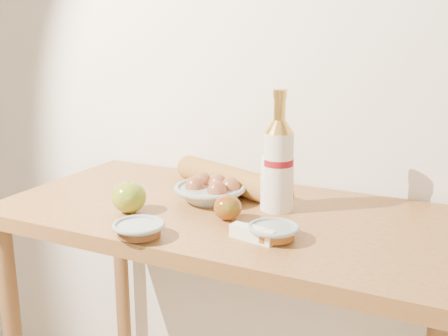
% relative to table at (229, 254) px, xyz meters
% --- Properties ---
extents(back_wall, '(3.50, 0.02, 2.60)m').
position_rel_table_xyz_m(back_wall, '(0.00, 0.33, 0.52)').
color(back_wall, silver).
rests_on(back_wall, ground).
extents(table, '(1.20, 0.60, 0.90)m').
position_rel_table_xyz_m(table, '(0.00, 0.00, 0.00)').
color(table, '#A66D35').
rests_on(table, ground).
extents(bourbon_bottle, '(0.10, 0.10, 0.31)m').
position_rel_table_xyz_m(bourbon_bottle, '(0.11, 0.05, 0.25)').
color(bourbon_bottle, beige).
rests_on(bourbon_bottle, table).
extents(cream_bottle, '(0.11, 0.11, 0.17)m').
position_rel_table_xyz_m(cream_bottle, '(0.11, 0.07, 0.20)').
color(cream_bottle, white).
rests_on(cream_bottle, table).
extents(egg_bowl, '(0.22, 0.22, 0.07)m').
position_rel_table_xyz_m(egg_bowl, '(-0.08, 0.05, 0.15)').
color(egg_bowl, gray).
rests_on(egg_bowl, table).
extents(baguette, '(0.44, 0.23, 0.07)m').
position_rel_table_xyz_m(baguette, '(-0.06, 0.14, 0.16)').
color(baguette, '#B37C36').
rests_on(baguette, table).
extents(apple_yellowgreen, '(0.10, 0.10, 0.08)m').
position_rel_table_xyz_m(apple_yellowgreen, '(-0.22, -0.13, 0.16)').
color(apple_yellowgreen, olive).
rests_on(apple_yellowgreen, table).
extents(apple_redgreen_right, '(0.09, 0.09, 0.06)m').
position_rel_table_xyz_m(apple_redgreen_right, '(0.03, -0.07, 0.16)').
color(apple_redgreen_right, maroon).
rests_on(apple_redgreen_right, table).
extents(sugar_bowl, '(0.14, 0.14, 0.03)m').
position_rel_table_xyz_m(sugar_bowl, '(-0.10, -0.26, 0.14)').
color(sugar_bowl, gray).
rests_on(sugar_bowl, table).
extents(syrup_bowl, '(0.14, 0.14, 0.03)m').
position_rel_table_xyz_m(syrup_bowl, '(0.18, -0.14, 0.14)').
color(syrup_bowl, gray).
rests_on(syrup_bowl, table).
extents(butter_stick, '(0.11, 0.05, 0.03)m').
position_rel_table_xyz_m(butter_stick, '(0.14, -0.16, 0.14)').
color(butter_stick, '#F1ECBA').
rests_on(butter_stick, table).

